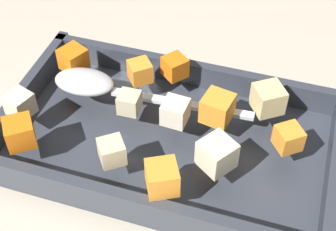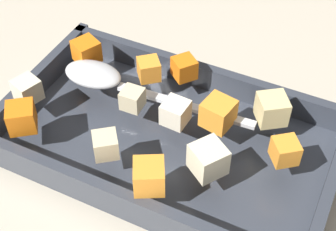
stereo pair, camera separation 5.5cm
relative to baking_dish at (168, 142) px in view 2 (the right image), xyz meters
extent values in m
plane|color=#BCB29E|center=(0.01, 0.00, -0.01)|extent=(4.00, 4.00, 0.00)
cube|color=#333842|center=(0.00, 0.00, -0.01)|extent=(0.38, 0.22, 0.01)
cube|color=#333842|center=(0.00, -0.11, 0.02)|extent=(0.38, 0.01, 0.03)
cube|color=#333842|center=(0.00, 0.11, 0.02)|extent=(0.38, 0.01, 0.03)
cube|color=#333842|center=(-0.18, 0.00, 0.02)|extent=(0.01, 0.22, 0.03)
cube|color=#333842|center=(0.18, 0.00, 0.02)|extent=(0.01, 0.22, 0.03)
cube|color=orange|center=(-0.14, -0.08, 0.05)|extent=(0.04, 0.04, 0.03)
cube|color=orange|center=(0.13, 0.00, 0.05)|extent=(0.04, 0.04, 0.03)
cube|color=orange|center=(-0.02, 0.08, 0.05)|extent=(0.04, 0.04, 0.03)
cube|color=orange|center=(-0.05, 0.06, 0.05)|extent=(0.04, 0.04, 0.02)
cube|color=orange|center=(-0.14, 0.05, 0.05)|extent=(0.04, 0.04, 0.03)
cube|color=orange|center=(0.02, -0.09, 0.05)|extent=(0.04, 0.04, 0.03)
cube|color=orange|center=(0.05, 0.02, 0.05)|extent=(0.04, 0.04, 0.03)
cube|color=beige|center=(-0.05, 0.01, 0.05)|extent=(0.02, 0.02, 0.02)
cube|color=beige|center=(0.07, -0.04, 0.05)|extent=(0.04, 0.04, 0.03)
cube|color=beige|center=(-0.16, -0.04, 0.05)|extent=(0.03, 0.03, 0.03)
cube|color=beige|center=(-0.04, -0.07, 0.05)|extent=(0.04, 0.04, 0.03)
cube|color=#E0CC89|center=(0.10, 0.05, 0.05)|extent=(0.04, 0.04, 0.03)
cube|color=silver|center=(0.01, 0.00, 0.05)|extent=(0.03, 0.03, 0.03)
ellipsoid|color=silver|center=(-0.11, 0.02, 0.04)|extent=(0.07, 0.05, 0.02)
cube|color=silver|center=(0.01, 0.03, 0.04)|extent=(0.17, 0.02, 0.01)
camera|label=1|loc=(0.12, -0.37, 0.44)|focal=54.04mm
camera|label=2|loc=(0.17, -0.35, 0.44)|focal=54.04mm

